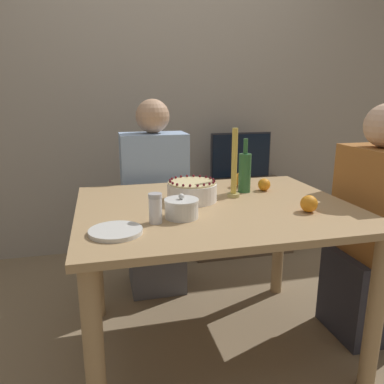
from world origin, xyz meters
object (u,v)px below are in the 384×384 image
object	(u,v)px
sugar_shaker	(155,208)
person_man_blue_shirt	(155,210)
sugar_bowl	(182,208)
bottle	(245,172)
cake	(192,191)
candle	(234,169)
person_woman_floral	(372,240)
tv_monitor	(241,157)

from	to	relation	value
sugar_shaker	person_man_blue_shirt	bearing A→B (deg)	82.19
sugar_bowl	bottle	xyz separation A→B (m)	(0.40, 0.33, 0.07)
sugar_bowl	bottle	size ratio (longest dim) A/B	0.51
bottle	sugar_shaker	bearing A→B (deg)	-144.35
bottle	person_man_blue_shirt	distance (m)	0.72
cake	person_man_blue_shirt	bearing A→B (deg)	99.09
candle	person_woman_floral	world-z (taller)	person_woman_floral
tv_monitor	cake	bearing A→B (deg)	-121.65
cake	person_woman_floral	bearing A→B (deg)	-9.80
candle	sugar_bowl	bearing A→B (deg)	-141.51
candle	tv_monitor	distance (m)	1.14
tv_monitor	person_woman_floral	bearing A→B (deg)	-78.34
cake	bottle	bearing A→B (deg)	17.76
cake	sugar_bowl	xyz separation A→B (m)	(-0.10, -0.23, -0.01)
sugar_bowl	person_man_blue_shirt	distance (m)	0.87
sugar_shaker	bottle	size ratio (longest dim) A/B	0.44
candle	person_woman_floral	distance (m)	0.80
sugar_shaker	person_man_blue_shirt	xyz separation A→B (m)	(0.12, 0.87, -0.28)
cake	person_woman_floral	distance (m)	0.96
sugar_bowl	person_man_blue_shirt	world-z (taller)	person_man_blue_shirt
sugar_shaker	bottle	world-z (taller)	bottle
sugar_bowl	person_woman_floral	size ratio (longest dim) A/B	0.12
candle	tv_monitor	xyz separation A→B (m)	(0.44, 1.04, -0.13)
bottle	person_man_blue_shirt	size ratio (longest dim) A/B	0.23
sugar_bowl	person_man_blue_shirt	size ratio (longest dim) A/B	0.12
cake	sugar_shaker	xyz separation A→B (m)	(-0.21, -0.27, 0.01)
sugar_shaker	candle	size ratio (longest dim) A/B	0.36
sugar_bowl	person_man_blue_shirt	xyz separation A→B (m)	(0.01, 0.83, -0.26)
sugar_shaker	candle	bearing A→B (deg)	34.08
tv_monitor	candle	bearing A→B (deg)	-112.83
tv_monitor	sugar_bowl	bearing A→B (deg)	-120.26
sugar_shaker	candle	distance (m)	0.52
candle	person_man_blue_shirt	xyz separation A→B (m)	(-0.31, 0.58, -0.36)
candle	bottle	xyz separation A→B (m)	(0.09, 0.08, -0.04)
cake	tv_monitor	distance (m)	1.24
bottle	tv_monitor	bearing A→B (deg)	69.95
candle	person_woman_floral	xyz separation A→B (m)	(0.69, -0.17, -0.37)
tv_monitor	bottle	bearing A→B (deg)	-110.05
cake	person_man_blue_shirt	world-z (taller)	person_man_blue_shirt
person_man_blue_shirt	person_woman_floral	distance (m)	1.25
bottle	person_man_blue_shirt	xyz separation A→B (m)	(-0.40, 0.50, -0.33)
person_woman_floral	tv_monitor	distance (m)	1.26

